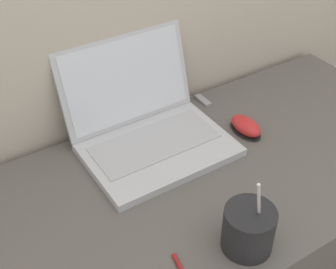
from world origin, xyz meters
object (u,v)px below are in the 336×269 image
(laptop, at_px, (147,125))
(usb_stick, at_px, (203,100))
(drink_cup, at_px, (249,228))
(computer_mouse, at_px, (246,126))

(laptop, bearing_deg, usb_stick, 17.45)
(drink_cup, distance_m, computer_mouse, 0.38)
(laptop, xyz_separation_m, usb_stick, (0.23, 0.07, -0.05))
(laptop, xyz_separation_m, drink_cup, (-0.00, -0.39, -0.00))
(laptop, relative_size, usb_stick, 5.94)
(laptop, bearing_deg, computer_mouse, -23.47)
(drink_cup, relative_size, computer_mouse, 1.94)
(drink_cup, height_order, usb_stick, drink_cup)
(laptop, relative_size, drink_cup, 1.77)
(laptop, distance_m, usb_stick, 0.24)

